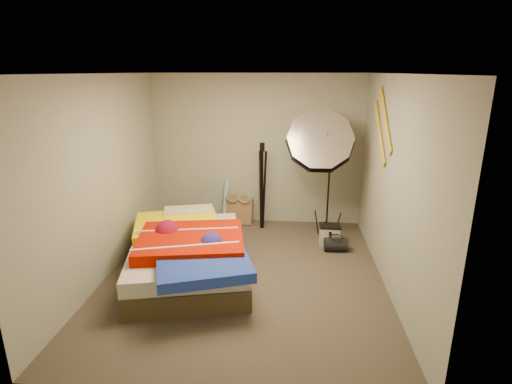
# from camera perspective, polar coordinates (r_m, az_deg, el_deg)

# --- Properties ---
(floor) EXTENTS (4.00, 4.00, 0.00)m
(floor) POSITION_cam_1_polar(r_m,az_deg,el_deg) (5.25, -1.67, -11.87)
(floor) COLOR #4A4337
(floor) RESTS_ON ground
(ceiling) EXTENTS (4.00, 4.00, 0.00)m
(ceiling) POSITION_cam_1_polar(r_m,az_deg,el_deg) (4.60, -1.94, 16.55)
(ceiling) COLOR silver
(ceiling) RESTS_ON wall_back
(wall_back) EXTENTS (3.50, 0.00, 3.50)m
(wall_back) POSITION_cam_1_polar(r_m,az_deg,el_deg) (6.72, 0.14, 5.94)
(wall_back) COLOR #9BA291
(wall_back) RESTS_ON floor
(wall_front) EXTENTS (3.50, 0.00, 3.50)m
(wall_front) POSITION_cam_1_polar(r_m,az_deg,el_deg) (2.92, -6.29, -9.15)
(wall_front) COLOR #9BA291
(wall_front) RESTS_ON floor
(wall_left) EXTENTS (0.00, 4.00, 4.00)m
(wall_left) POSITION_cam_1_polar(r_m,az_deg,el_deg) (5.27, -21.08, 1.72)
(wall_left) COLOR #9BA291
(wall_left) RESTS_ON floor
(wall_right) EXTENTS (0.00, 4.00, 4.00)m
(wall_right) POSITION_cam_1_polar(r_m,az_deg,el_deg) (4.90, 18.99, 0.85)
(wall_right) COLOR #9BA291
(wall_right) RESTS_ON floor
(tote_bag) EXTENTS (0.48, 0.26, 0.47)m
(tote_bag) POSITION_cam_1_polar(r_m,az_deg,el_deg) (6.87, -2.35, -2.68)
(tote_bag) COLOR #9C7750
(tote_bag) RESTS_ON floor
(wrapping_roll) EXTENTS (0.16, 0.22, 0.72)m
(wrapping_roll) POSITION_cam_1_polar(r_m,az_deg,el_deg) (6.91, -4.37, -1.45)
(wrapping_roll) COLOR #4FA5C6
(wrapping_roll) RESTS_ON floor
(camera_case) EXTENTS (0.29, 0.21, 0.29)m
(camera_case) POSITION_cam_1_polar(r_m,az_deg,el_deg) (6.16, 10.45, -6.13)
(camera_case) COLOR beige
(camera_case) RESTS_ON floor
(duffel_bag) EXTENTS (0.34, 0.21, 0.20)m
(duffel_bag) POSITION_cam_1_polar(r_m,az_deg,el_deg) (5.99, 11.31, -7.35)
(duffel_bag) COLOR black
(duffel_bag) RESTS_ON floor
(wall_stripe_upper) EXTENTS (0.02, 0.91, 0.78)m
(wall_stripe_upper) POSITION_cam_1_polar(r_m,az_deg,el_deg) (5.34, 17.99, 9.89)
(wall_stripe_upper) COLOR gold
(wall_stripe_upper) RESTS_ON wall_right
(wall_stripe_lower) EXTENTS (0.02, 0.91, 0.78)m
(wall_stripe_lower) POSITION_cam_1_polar(r_m,az_deg,el_deg) (5.61, 17.24, 8.19)
(wall_stripe_lower) COLOR gold
(wall_stripe_lower) RESTS_ON wall_right
(bed) EXTENTS (1.88, 2.37, 0.60)m
(bed) POSITION_cam_1_polar(r_m,az_deg,el_deg) (5.25, -9.63, -8.47)
(bed) COLOR #493C23
(bed) RESTS_ON floor
(photo_umbrella) EXTENTS (1.23, 0.93, 2.12)m
(photo_umbrella) POSITION_cam_1_polar(r_m,az_deg,el_deg) (5.98, 9.10, 7.02)
(photo_umbrella) COLOR black
(photo_umbrella) RESTS_ON floor
(camera_tripod) EXTENTS (0.09, 0.09, 1.44)m
(camera_tripod) POSITION_cam_1_polar(r_m,az_deg,el_deg) (6.48, 0.86, 1.69)
(camera_tripod) COLOR black
(camera_tripod) RESTS_ON floor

